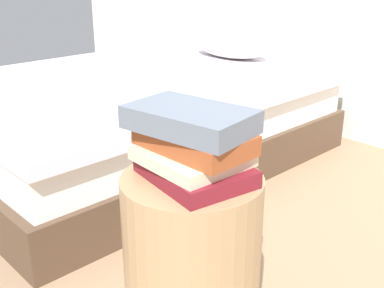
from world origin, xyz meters
name	(u,v)px	position (x,y,z in m)	size (l,w,h in m)	color
bed	(135,115)	(-1.35, 0.84, 0.23)	(1.53, 2.00, 0.62)	#4C3828
side_table	(192,277)	(0.00, 0.00, 0.29)	(0.35, 0.35, 0.57)	tan
book_maroon	(196,171)	(0.01, 0.00, 0.59)	(0.25, 0.20, 0.04)	maroon
book_cream	(191,157)	(0.00, 0.00, 0.63)	(0.23, 0.21, 0.03)	beige
book_rust	(193,139)	(0.00, 0.01, 0.67)	(0.27, 0.16, 0.05)	#994723
book_slate	(191,119)	(-0.01, 0.00, 0.72)	(0.29, 0.18, 0.05)	slate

